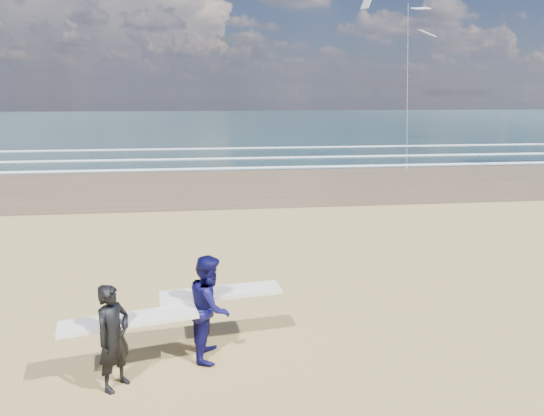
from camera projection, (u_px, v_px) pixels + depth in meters
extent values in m
cube|color=brown|center=(533.00, 176.00, 27.41)|extent=(220.00, 12.00, 0.01)
cube|color=#183035|center=(322.00, 122.00, 79.55)|extent=(220.00, 100.00, 0.02)
cube|color=white|center=(487.00, 163.00, 32.04)|extent=(220.00, 0.50, 0.05)
cube|color=white|center=(453.00, 155.00, 36.58)|extent=(220.00, 0.50, 0.05)
cube|color=white|center=(417.00, 146.00, 42.85)|extent=(220.00, 0.50, 0.05)
imported|color=black|center=(113.00, 337.00, 7.59)|extent=(0.70, 0.76, 1.74)
cube|color=silver|center=(130.00, 320.00, 7.92)|extent=(2.26, 0.97, 0.07)
imported|color=#0D0B42|center=(210.00, 307.00, 8.52)|extent=(0.81, 0.99, 1.88)
cube|color=silver|center=(221.00, 292.00, 8.86)|extent=(2.25, 0.80, 0.07)
cube|color=slate|center=(407.00, 168.00, 29.99)|extent=(0.12, 0.12, 0.10)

